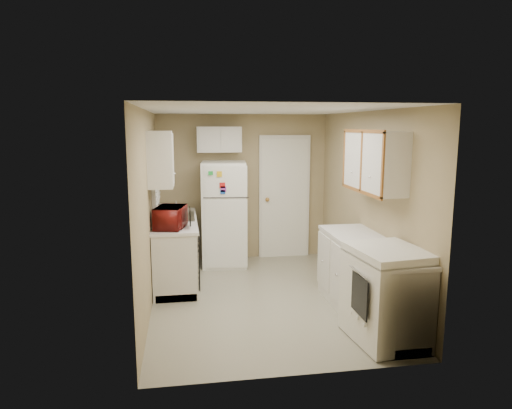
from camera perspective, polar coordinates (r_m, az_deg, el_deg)
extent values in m
plane|color=#AFAA92|center=(6.06, 0.76, -11.58)|extent=(3.80, 3.80, 0.00)
plane|color=white|center=(5.65, 0.81, 11.72)|extent=(3.80, 3.80, 0.00)
plane|color=tan|center=(5.67, -13.29, -0.72)|extent=(3.80, 3.80, 0.00)
plane|color=tan|center=(6.13, 13.79, 0.03)|extent=(3.80, 3.80, 0.00)
plane|color=tan|center=(7.60, -1.66, 2.14)|extent=(2.80, 2.80, 0.00)
plane|color=tan|center=(3.92, 5.53, -5.16)|extent=(2.80, 2.80, 0.00)
cube|color=silver|center=(6.70, -9.92, -5.58)|extent=(0.60, 1.80, 0.90)
cube|color=black|center=(6.11, -7.27, -6.63)|extent=(0.03, 0.58, 0.72)
cube|color=gray|center=(6.75, -10.00, -1.89)|extent=(0.54, 0.74, 0.16)
imported|color=maroon|center=(6.01, -10.64, -1.51)|extent=(0.56, 0.38, 0.34)
imported|color=white|center=(7.19, -9.95, -0.05)|extent=(0.09, 0.09, 0.16)
cube|color=silver|center=(6.66, -12.44, 4.30)|extent=(0.10, 0.98, 1.08)
cube|color=silver|center=(5.81, -11.89, 5.54)|extent=(0.30, 0.45, 0.70)
cube|color=white|center=(7.28, -3.99, -1.17)|extent=(0.75, 0.73, 1.66)
cube|color=silver|center=(7.34, -4.67, 8.12)|extent=(0.70, 0.30, 0.40)
cube|color=white|center=(7.70, 3.56, 0.88)|extent=(0.86, 0.06, 2.08)
cube|color=silver|center=(5.48, 13.79, -9.22)|extent=(0.60, 2.00, 0.90)
cube|color=white|center=(4.97, 16.01, -10.75)|extent=(0.75, 0.89, 1.00)
cube|color=silver|center=(5.54, 14.60, 5.24)|extent=(0.30, 1.20, 0.70)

